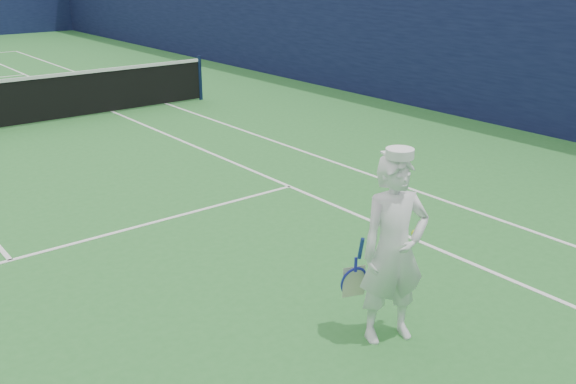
# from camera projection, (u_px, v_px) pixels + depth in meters

# --- Properties ---
(tennis_player) EXTENTS (0.74, 0.68, 1.80)m
(tennis_player) POSITION_uv_depth(u_px,v_px,m) (394.00, 250.00, 5.62)
(tennis_player) COLOR white
(tennis_player) RESTS_ON ground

